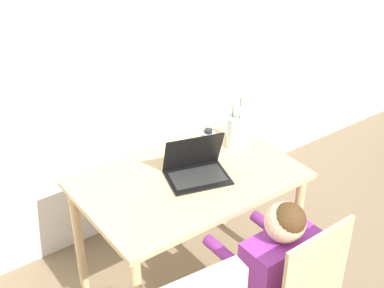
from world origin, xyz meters
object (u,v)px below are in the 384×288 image
(person_seated, at_px, (272,262))
(laptop, at_px, (196,167))
(flower_vase, at_px, (237,130))
(water_bottle, at_px, (208,146))

(person_seated, xyz_separation_m, laptop, (0.01, 0.59, 0.19))
(laptop, height_order, flower_vase, flower_vase)
(person_seated, height_order, water_bottle, person_seated)
(laptop, xyz_separation_m, flower_vase, (0.35, 0.10, 0.06))
(flower_vase, xyz_separation_m, water_bottle, (-0.21, -0.02, -0.02))
(flower_vase, relative_size, water_bottle, 1.76)
(person_seated, xyz_separation_m, water_bottle, (0.15, 0.67, 0.23))
(flower_vase, height_order, water_bottle, flower_vase)
(laptop, bearing_deg, water_bottle, 46.20)
(flower_vase, distance_m, water_bottle, 0.21)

